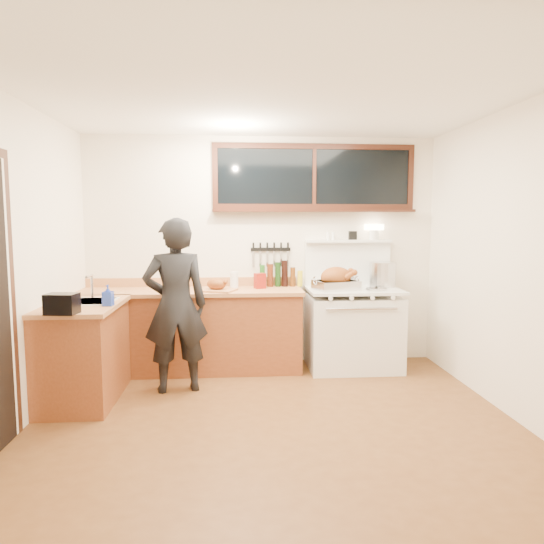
{
  "coord_description": "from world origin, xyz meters",
  "views": [
    {
      "loc": [
        -0.3,
        -3.84,
        1.64
      ],
      "look_at": [
        0.05,
        0.85,
        1.15
      ],
      "focal_mm": 32.0,
      "sensor_mm": 36.0,
      "label": 1
    }
  ],
  "objects": [
    {
      "name": "ground_plane",
      "position": [
        0.0,
        0.0,
        -0.01
      ],
      "size": [
        4.0,
        3.5,
        0.02
      ],
      "primitive_type": "cube",
      "color": "#5A3317"
    },
    {
      "name": "room_shell",
      "position": [
        0.0,
        0.0,
        1.65
      ],
      "size": [
        4.1,
        3.6,
        2.65
      ],
      "color": "#F0E4D0",
      "rests_on": "ground"
    },
    {
      "name": "counter_back",
      "position": [
        -0.8,
        1.45,
        0.45
      ],
      "size": [
        2.44,
        0.64,
        1.0
      ],
      "color": "brown",
      "rests_on": "ground"
    },
    {
      "name": "counter_left",
      "position": [
        -1.7,
        0.62,
        0.45
      ],
      "size": [
        0.64,
        1.09,
        0.9
      ],
      "color": "brown",
      "rests_on": "ground"
    },
    {
      "name": "sink_unit",
      "position": [
        -1.68,
        0.7,
        0.85
      ],
      "size": [
        0.5,
        0.45,
        0.37
      ],
      "color": "white",
      "rests_on": "counter_left"
    },
    {
      "name": "vintage_stove",
      "position": [
        1.0,
        1.41,
        0.47
      ],
      "size": [
        1.02,
        0.74,
        1.61
      ],
      "color": "white",
      "rests_on": "ground"
    },
    {
      "name": "back_window",
      "position": [
        0.6,
        1.72,
        2.06
      ],
      "size": [
        2.32,
        0.13,
        0.77
      ],
      "color": "black",
      "rests_on": "room_shell"
    },
    {
      "name": "knife_strip",
      "position": [
        0.1,
        1.73,
        1.31
      ],
      "size": [
        0.46,
        0.03,
        0.28
      ],
      "color": "black",
      "rests_on": "room_shell"
    },
    {
      "name": "man",
      "position": [
        -0.88,
        0.8,
        0.84
      ],
      "size": [
        0.68,
        0.52,
        1.68
      ],
      "color": "black",
      "rests_on": "ground"
    },
    {
      "name": "soap_bottle",
      "position": [
        -1.43,
        0.48,
        0.99
      ],
      "size": [
        0.09,
        0.09,
        0.19
      ],
      "color": "#2542BB",
      "rests_on": "counter_left"
    },
    {
      "name": "toaster",
      "position": [
        -1.7,
        0.12,
        0.98
      ],
      "size": [
        0.26,
        0.19,
        0.17
      ],
      "color": "black",
      "rests_on": "counter_left"
    },
    {
      "name": "cutting_board",
      "position": [
        -0.51,
        1.32,
        0.95
      ],
      "size": [
        0.46,
        0.41,
        0.14
      ],
      "color": "#B77848",
      "rests_on": "counter_back"
    },
    {
      "name": "roast_turkey",
      "position": [
        0.79,
        1.34,
        1.0
      ],
      "size": [
        0.52,
        0.44,
        0.25
      ],
      "color": "silver",
      "rests_on": "vintage_stove"
    },
    {
      "name": "stockpot",
      "position": [
        1.37,
        1.54,
        1.04
      ],
      "size": [
        0.4,
        0.4,
        0.28
      ],
      "color": "silver",
      "rests_on": "vintage_stove"
    },
    {
      "name": "saucepan",
      "position": [
        0.98,
        1.65,
        0.96
      ],
      "size": [
        0.22,
        0.3,
        0.13
      ],
      "color": "silver",
      "rests_on": "vintage_stove"
    },
    {
      "name": "pot_lid",
      "position": [
        1.22,
        1.28,
        0.91
      ],
      "size": [
        0.3,
        0.3,
        0.04
      ],
      "color": "silver",
      "rests_on": "vintage_stove"
    },
    {
      "name": "coffee_tin",
      "position": [
        -0.04,
        1.49,
        0.98
      ],
      "size": [
        0.14,
        0.12,
        0.17
      ],
      "color": "maroon",
      "rests_on": "counter_back"
    },
    {
      "name": "pitcher",
      "position": [
        -0.32,
        1.58,
        0.99
      ],
      "size": [
        0.12,
        0.12,
        0.18
      ],
      "color": "white",
      "rests_on": "counter_back"
    },
    {
      "name": "bottle_cluster",
      "position": [
        0.2,
        1.63,
        1.03
      ],
      "size": [
        0.49,
        0.07,
        0.3
      ],
      "color": "black",
      "rests_on": "counter_back"
    }
  ]
}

